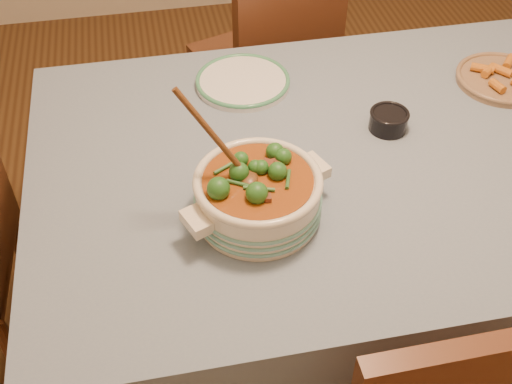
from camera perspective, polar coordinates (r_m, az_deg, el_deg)
floor at (r=2.21m, az=7.25°, el=-11.38°), size 4.50×4.50×0.00m
dining_table at (r=1.71m, az=9.21°, el=1.38°), size 1.68×1.08×0.76m
stew_casserole at (r=1.41m, az=0.15°, el=-0.06°), size 0.36×0.36×0.34m
white_plate at (r=1.85m, az=-1.18°, el=9.81°), size 0.30×0.30×0.02m
condiment_bowl at (r=1.71m, az=11.72°, el=6.34°), size 0.12×0.12×0.05m
fried_plate at (r=1.98m, az=21.03°, el=9.48°), size 0.29×0.29×0.04m
chair_far at (r=2.41m, az=1.56°, el=11.95°), size 0.55×0.55×0.93m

